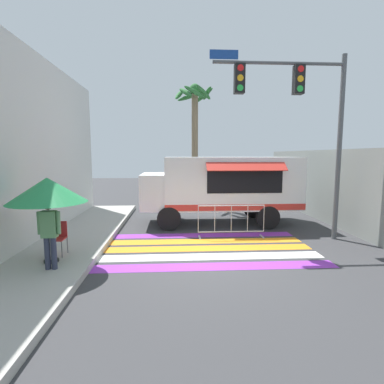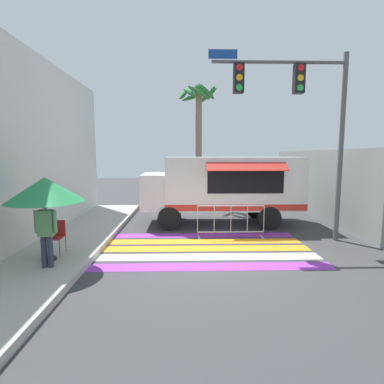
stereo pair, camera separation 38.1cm
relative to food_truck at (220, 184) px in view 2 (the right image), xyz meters
name	(u,v)px [view 2 (the right image)]	position (x,y,z in m)	size (l,w,h in m)	color
ground_plane	(207,259)	(-0.85, -4.30, -1.65)	(60.00, 60.00, 0.00)	#38383A
sidewalk_left	(14,257)	(-6.14, -4.30, -1.56)	(4.40, 16.00, 0.18)	#A8A59E
building_left_facade	(0,148)	(-6.27, -4.30, 1.39)	(0.25, 16.00, 6.09)	silver
concrete_wall_right	(347,190)	(4.63, -1.30, -0.11)	(0.20, 16.00, 3.08)	gray
crosswalk_painted	(205,248)	(-0.85, -3.38, -1.65)	(6.40, 3.60, 0.01)	purple
food_truck	(220,184)	(0.00, 0.00, 0.00)	(6.37, 2.83, 2.77)	white
traffic_signal_pole	(300,106)	(2.20, -2.57, 2.76)	(4.43, 0.29, 6.11)	#515456
patio_umbrella	(45,190)	(-4.95, -4.79, 0.34)	(1.88, 1.88, 2.13)	black
folding_chair	(56,234)	(-5.00, -4.22, -0.93)	(0.44, 0.44, 0.89)	#4C4C51
vendor_person	(46,229)	(-4.76, -5.28, -0.54)	(0.53, 0.22, 1.64)	#2D3347
barricade_front	(231,221)	(0.12, -2.20, -1.07)	(2.32, 0.44, 1.15)	#B7BABF
palm_tree	(199,121)	(-0.70, 4.47, 3.04)	(2.26, 2.05, 6.69)	#7A664C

